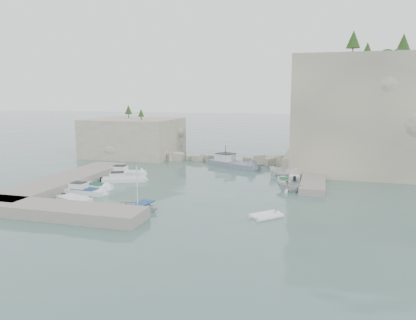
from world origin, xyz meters
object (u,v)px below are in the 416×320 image
(motorboat_a, at_px, (126,175))
(motorboat_c, at_px, (96,189))
(tender_east_a, at_px, (290,191))
(rowboat, at_px, (138,210))
(tender_east_b, at_px, (284,183))
(inflatable_dinghy, at_px, (266,218))
(tender_east_d, at_px, (284,176))
(motorboat_b, at_px, (124,181))
(tender_east_c, at_px, (294,178))
(motorboat_e, at_px, (74,202))
(work_boat, at_px, (234,167))
(motorboat_d, at_px, (85,194))

(motorboat_a, relative_size, motorboat_c, 1.35)
(motorboat_a, distance_m, tender_east_a, 24.14)
(rowboat, bearing_deg, tender_east_b, -30.04)
(tender_east_a, bearing_deg, inflatable_dinghy, -164.18)
(tender_east_a, relative_size, tender_east_d, 0.83)
(motorboat_b, relative_size, tender_east_c, 1.37)
(motorboat_b, relative_size, motorboat_e, 1.36)
(motorboat_c, distance_m, tender_east_d, 25.77)
(tender_east_b, relative_size, work_boat, 0.39)
(rowboat, bearing_deg, motorboat_a, 39.08)
(rowboat, height_order, work_boat, work_boat)
(tender_east_c, bearing_deg, inflatable_dinghy, 171.54)
(motorboat_b, xyz_separation_m, rowboat, (7.71, -11.88, 0.00))
(tender_east_a, bearing_deg, tender_east_b, 36.20)
(motorboat_a, distance_m, tender_east_c, 24.23)
(rowboat, distance_m, work_boat, 26.88)
(motorboat_c, bearing_deg, work_boat, 71.71)
(motorboat_a, distance_m, motorboat_b, 4.73)
(motorboat_c, height_order, rowboat, rowboat)
(motorboat_e, bearing_deg, tender_east_c, 66.76)
(motorboat_e, height_order, tender_east_c, same)
(motorboat_b, xyz_separation_m, motorboat_d, (-1.23, -7.45, 0.00))
(motorboat_e, xyz_separation_m, tender_east_d, (20.53, 20.27, 0.00))
(motorboat_a, height_order, work_boat, work_boat)
(inflatable_dinghy, height_order, tender_east_b, tender_east_b)
(motorboat_d, bearing_deg, tender_east_c, 37.75)
(motorboat_e, distance_m, work_boat, 28.42)
(rowboat, bearing_deg, work_boat, -0.69)
(motorboat_d, height_order, tender_east_c, motorboat_d)
(work_boat, bearing_deg, tender_east_c, -2.08)
(motorboat_d, relative_size, tender_east_c, 1.29)
(tender_east_a, xyz_separation_m, tender_east_c, (-0.03, 8.20, 0.00))
(motorboat_d, distance_m, motorboat_e, 3.76)
(motorboat_c, relative_size, inflatable_dinghy, 1.44)
(work_boat, bearing_deg, tender_east_a, -26.09)
(motorboat_b, relative_size, tender_east_d, 1.45)
(motorboat_a, bearing_deg, motorboat_b, -70.69)
(tender_east_d, bearing_deg, motorboat_a, 114.38)
(motorboat_b, bearing_deg, motorboat_e, -115.50)
(tender_east_d, relative_size, work_boat, 0.44)
(motorboat_c, xyz_separation_m, tender_east_b, (22.18, 9.50, 0.00))
(tender_east_a, bearing_deg, rowboat, 153.66)
(rowboat, relative_size, inflatable_dinghy, 1.43)
(tender_east_b, bearing_deg, work_boat, 25.86)
(motorboat_d, height_order, inflatable_dinghy, motorboat_d)
(motorboat_b, distance_m, tender_east_a, 21.87)
(motorboat_d, height_order, tender_east_b, motorboat_d)
(motorboat_d, distance_m, tender_east_a, 24.45)
(motorboat_b, height_order, tender_east_b, motorboat_b)
(rowboat, distance_m, inflatable_dinghy, 12.88)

